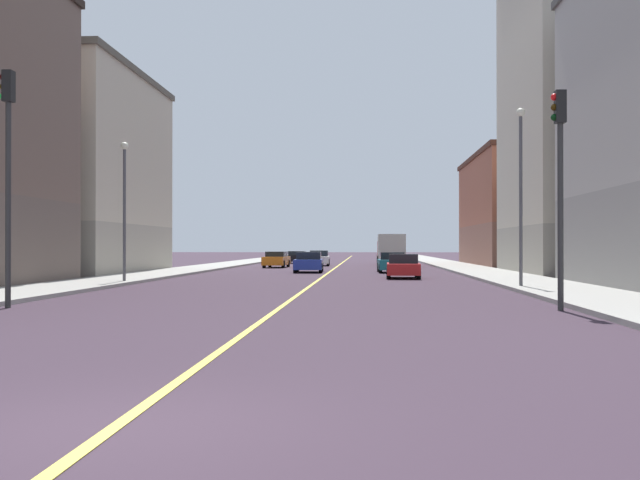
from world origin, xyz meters
TOP-DOWN VIEW (x-y plane):
  - ground_plane at (0.00, 0.00)m, footprint 400.00×400.00m
  - sidewalk_left at (10.13, 49.00)m, footprint 3.83×168.00m
  - sidewalk_right at (-10.13, 49.00)m, footprint 3.83×168.00m
  - lane_center_stripe at (0.00, 49.00)m, footprint 0.16×154.00m
  - building_left_mid at (16.95, 41.68)m, footprint 10.10×14.84m
  - building_left_far at (16.95, 61.30)m, footprint 10.10×20.86m
  - building_right_midblock at (-16.95, 40.73)m, footprint 10.10×16.49m
  - traffic_light_left_near at (7.80, 13.90)m, footprint 0.40×0.32m
  - traffic_light_right_near at (-7.83, 13.90)m, footprint 0.40×0.32m
  - street_lamp_left_near at (8.81, 24.23)m, footprint 0.36×0.36m
  - street_lamp_right_near at (-8.81, 27.52)m, footprint 0.36×0.36m
  - car_maroon at (4.56, 68.32)m, footprint 2.00×4.15m
  - car_black at (-4.48, 69.26)m, footprint 1.97×4.03m
  - car_orange at (-4.87, 54.66)m, footprint 1.90×4.65m
  - car_blue at (-1.38, 43.56)m, footprint 2.01×4.49m
  - car_teal at (4.18, 43.38)m, footprint 1.91×4.05m
  - car_red at (4.50, 34.50)m, footprint 1.91×4.16m
  - car_white at (-1.72, 60.54)m, footprint 1.97×4.63m
  - box_truck at (4.64, 59.15)m, footprint 2.37×7.14m

SIDE VIEW (x-z plane):
  - ground_plane at x=0.00m, z-range 0.00..0.00m
  - lane_center_stripe at x=0.00m, z-range 0.00..0.01m
  - sidewalk_left at x=10.13m, z-range 0.00..0.15m
  - sidewalk_right at x=-10.13m, z-range 0.00..0.15m
  - car_black at x=-4.48m, z-range 0.00..1.24m
  - car_maroon at x=4.56m, z-range -0.01..1.29m
  - car_red at x=4.50m, z-range -0.01..1.32m
  - car_teal at x=4.18m, z-range -0.02..1.33m
  - car_blue at x=-1.38m, z-range -0.03..1.34m
  - car_orange at x=-4.87m, z-range 0.00..1.31m
  - car_white at x=-1.72m, z-range -0.01..1.35m
  - box_truck at x=4.64m, z-range 0.11..2.87m
  - traffic_light_left_near at x=7.80m, z-range 0.89..6.96m
  - street_lamp_right_near at x=-8.81m, z-range 0.89..7.38m
  - traffic_light_right_near at x=-7.83m, z-range 0.94..7.78m
  - street_lamp_left_near at x=8.81m, z-range 0.91..8.21m
  - building_left_far at x=16.95m, z-range 0.01..9.87m
  - building_right_midblock at x=-16.95m, z-range 0.01..13.06m
  - building_left_mid at x=16.95m, z-range 0.01..21.55m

